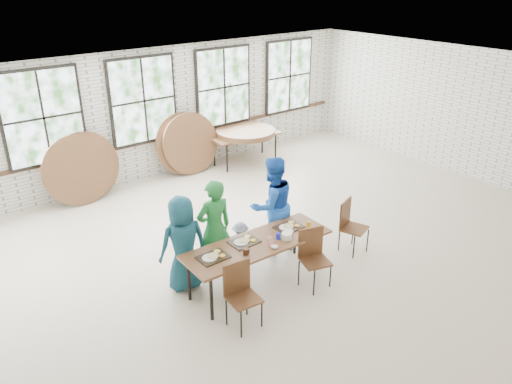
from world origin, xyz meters
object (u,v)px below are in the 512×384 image
(dining_table, at_px, (258,245))
(chair_near_left, at_px, (240,289))
(chair_near_right, at_px, (313,252))
(storage_table, at_px, (245,137))

(dining_table, xyz_separation_m, chair_near_left, (-0.79, -0.60, -0.13))
(dining_table, distance_m, chair_near_right, 0.87)
(chair_near_right, bearing_deg, dining_table, 159.90)
(chair_near_left, bearing_deg, dining_table, 43.46)
(chair_near_left, relative_size, chair_near_right, 1.00)
(dining_table, height_order, chair_near_right, chair_near_right)
(chair_near_left, bearing_deg, chair_near_right, 9.05)
(dining_table, bearing_deg, chair_near_left, -140.57)
(storage_table, bearing_deg, chair_near_right, -111.69)
(chair_near_left, distance_m, storage_table, 6.37)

